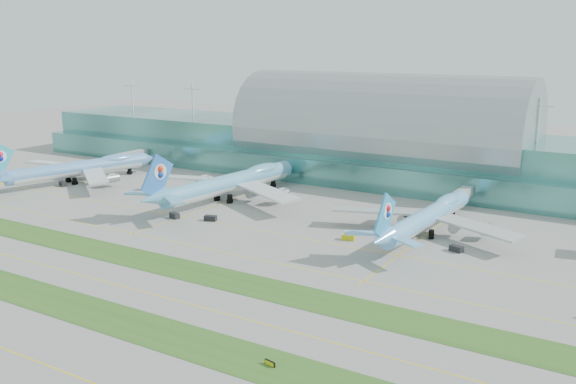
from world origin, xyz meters
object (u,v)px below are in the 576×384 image
Objects in this scene: airliner_b at (232,181)px; taxiway_sign_east at (270,363)px; terminal at (381,144)px; airliner_a at (80,167)px; airliner_c at (429,215)px.

airliner_b reaches higher than taxiway_sign_east.
terminal is 122.48m from airliner_a.
airliner_c is at bearing 16.66° from airliner_a.
terminal is at bearing 119.14° from taxiway_sign_east.
terminal is 163.92m from taxiway_sign_east.
airliner_a is at bearing -145.30° from terminal.
taxiway_sign_east is at bearing -73.43° from terminal.
terminal reaches higher than airliner_a.
terminal reaches higher than airliner_b.
airliner_a is 1.06× the size of airliner_c.
airliner_c is 90.89m from taxiway_sign_east.
airliner_c is at bearing -56.54° from terminal.
airliner_c is (144.01, 3.70, -0.42)m from airliner_a.
taxiway_sign_east is (77.68, -94.99, -6.12)m from airliner_b.
airliner_a is at bearing 161.96° from taxiway_sign_east.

